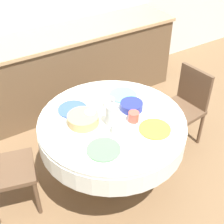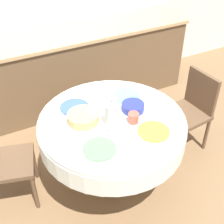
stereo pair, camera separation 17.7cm
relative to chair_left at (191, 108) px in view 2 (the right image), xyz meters
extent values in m
plane|color=brown|center=(-0.95, -0.10, -0.47)|extent=(12.00, 12.00, 0.00)
cube|color=brown|center=(-0.95, 1.31, -0.03)|extent=(3.20, 0.60, 0.89)
cube|color=tan|center=(-0.95, 1.31, 0.44)|extent=(3.24, 0.64, 0.04)
cylinder|color=brown|center=(-0.95, -0.10, -0.45)|extent=(0.44, 0.44, 0.04)
cylinder|color=brown|center=(-0.95, -0.10, -0.19)|extent=(0.11, 0.11, 0.49)
cylinder|color=silver|center=(-0.95, -0.10, 0.15)|extent=(1.25, 1.25, 0.18)
cylinder|color=silver|center=(-0.95, -0.10, 0.26)|extent=(1.24, 1.24, 0.03)
cube|color=brown|center=(-0.07, -0.01, -0.06)|extent=(0.44, 0.44, 0.04)
cube|color=brown|center=(0.11, 0.01, 0.17)|extent=(0.08, 0.38, 0.40)
cylinder|color=brown|center=(-0.23, -0.20, -0.27)|extent=(0.04, 0.04, 0.40)
cylinder|color=brown|center=(-0.27, 0.15, -0.27)|extent=(0.04, 0.04, 0.40)
cylinder|color=brown|center=(0.12, -0.16, -0.27)|extent=(0.04, 0.04, 0.40)
cylinder|color=brown|center=(0.08, 0.19, -0.27)|extent=(0.04, 0.04, 0.40)
cube|color=brown|center=(-1.81, 0.12, -0.06)|extent=(0.49, 0.49, 0.04)
cylinder|color=brown|center=(-1.60, 0.25, -0.27)|extent=(0.04, 0.04, 0.40)
cylinder|color=brown|center=(-1.69, -0.09, -0.27)|extent=(0.04, 0.04, 0.40)
cylinder|color=#5BA85B|center=(-1.20, -0.38, 0.28)|extent=(0.25, 0.25, 0.01)
cylinder|color=white|center=(-1.01, -0.27, 0.31)|extent=(0.09, 0.09, 0.09)
cylinder|color=orange|center=(-0.73, -0.39, 0.28)|extent=(0.25, 0.25, 0.01)
cylinder|color=#CC4C3D|center=(-0.81, -0.21, 0.31)|extent=(0.09, 0.09, 0.09)
cylinder|color=#3856AD|center=(-1.17, 0.19, 0.28)|extent=(0.25, 0.25, 0.01)
cylinder|color=white|center=(-1.11, -0.02, 0.31)|extent=(0.09, 0.09, 0.09)
cylinder|color=#60BCB7|center=(-0.68, 0.14, 0.28)|extent=(0.25, 0.25, 0.01)
cylinder|color=white|center=(-0.88, 0.06, 0.31)|extent=(0.09, 0.09, 0.09)
cylinder|color=#B2B2B7|center=(-0.98, -0.15, 0.36)|extent=(0.10, 0.10, 0.19)
cone|color=#B2B2B7|center=(-0.98, -0.15, 0.48)|extent=(0.09, 0.09, 0.04)
sphere|color=#B2B2B7|center=(-0.98, -0.15, 0.52)|extent=(0.03, 0.03, 0.03)
cylinder|color=tan|center=(-1.18, -0.02, 0.31)|extent=(0.26, 0.26, 0.08)
cylinder|color=navy|center=(-0.73, -0.07, 0.30)|extent=(0.20, 0.20, 0.07)
camera|label=1|loc=(-2.01, -1.81, 1.90)|focal=50.00mm
camera|label=2|loc=(-1.86, -1.90, 1.90)|focal=50.00mm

